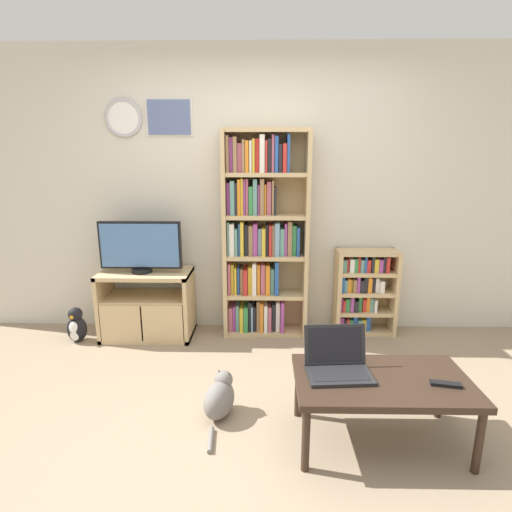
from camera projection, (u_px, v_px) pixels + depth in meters
name	position (u px, v px, depth m)	size (l,w,h in m)	color
ground_plane	(255.00, 437.00, 2.39)	(18.00, 18.00, 0.00)	gray
wall_back	(258.00, 193.00, 3.71)	(5.82, 0.09, 2.60)	beige
tv_stand	(147.00, 304.00, 3.68)	(0.82, 0.45, 0.63)	tan
television	(140.00, 247.00, 3.54)	(0.73, 0.18, 0.46)	black
bookshelf_tall	(261.00, 236.00, 3.63)	(0.77, 0.28, 1.87)	tan
bookshelf_short	(363.00, 291.00, 3.75)	(0.56, 0.25, 0.81)	tan
coffee_table	(382.00, 385.00, 2.27)	(0.99, 0.55, 0.41)	#332319
laptop	(337.00, 362.00, 2.31)	(0.38, 0.30, 0.25)	#232326
remote_near_laptop	(446.00, 384.00, 2.18)	(0.17, 0.07, 0.02)	black
cat	(220.00, 397.00, 2.57)	(0.26, 0.51, 0.29)	slate
penguin_figurine	(76.00, 326.00, 3.61)	(0.17, 0.16, 0.32)	black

